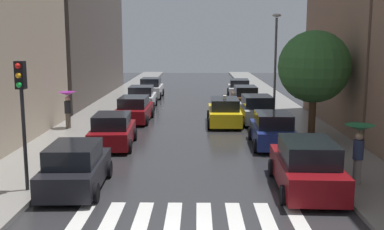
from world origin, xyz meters
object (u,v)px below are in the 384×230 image
object	(u,v)px
parked_car_left_fifth	(151,88)
parked_car_right_second	(273,130)
parked_car_left_fourth	(142,98)
parked_car_right_fourth	(245,98)
parked_car_left_second	(113,131)
pedestrian_near_tree	(67,102)
traffic_light_left_corner	(22,97)
lamp_post_right	(276,56)
parked_car_left_third	(134,110)
street_tree_right	(314,67)
parked_car_right_third	(257,110)
taxi_midroad	(224,112)
pedestrian_by_kerb	(359,141)
parked_car_right_fifth	(239,89)
parked_car_right_nearest	(306,167)
parked_car_left_nearest	(75,168)

from	to	relation	value
parked_car_left_fifth	parked_car_right_second	size ratio (longest dim) A/B	1.01
parked_car_left_fourth	parked_car_right_second	size ratio (longest dim) A/B	0.99
parked_car_left_fifth	parked_car_right_fourth	size ratio (longest dim) A/B	0.96
parked_car_right_fourth	parked_car_left_second	bearing A→B (deg)	148.15
pedestrian_near_tree	traffic_light_left_corner	xyz separation A→B (m)	(1.63, -10.71, 1.65)
parked_car_left_second	lamp_post_right	world-z (taller)	lamp_post_right
parked_car_left_third	street_tree_right	size ratio (longest dim) A/B	0.81
parked_car_right_fourth	traffic_light_left_corner	bearing A→B (deg)	154.10
parked_car_left_second	parked_car_left_fourth	bearing A→B (deg)	-2.02
parked_car_right_third	pedestrian_near_tree	xyz separation A→B (m)	(-11.00, -2.70, 0.84)
taxi_midroad	traffic_light_left_corner	xyz separation A→B (m)	(-7.33, -12.66, 2.52)
pedestrian_by_kerb	parked_car_right_third	bearing A→B (deg)	134.57
lamp_post_right	parked_car_right_fourth	bearing A→B (deg)	122.84
parked_car_right_fifth	traffic_light_left_corner	distance (m)	27.89
parked_car_right_nearest	pedestrian_by_kerb	xyz separation A→B (m)	(1.86, 0.33, 0.83)
parked_car_right_nearest	taxi_midroad	distance (m)	12.29
parked_car_left_nearest	pedestrian_by_kerb	bearing A→B (deg)	-89.72
pedestrian_near_tree	parked_car_left_nearest	bearing A→B (deg)	130.79
parked_car_left_nearest	parked_car_right_fourth	distance (m)	20.37
parked_car_right_third	traffic_light_left_corner	size ratio (longest dim) A/B	0.99
parked_car_right_fifth	parked_car_left_fourth	bearing A→B (deg)	133.85
parked_car_left_third	parked_car_left_fifth	distance (m)	11.89
taxi_midroad	parked_car_right_second	bearing A→B (deg)	-159.70
lamp_post_right	parked_car_left_third	bearing A→B (deg)	-161.84
pedestrian_by_kerb	traffic_light_left_corner	distance (m)	11.44
parked_car_right_fifth	street_tree_right	xyz separation A→B (m)	(2.09, -17.85, 3.02)
pedestrian_by_kerb	traffic_light_left_corner	size ratio (longest dim) A/B	0.48
parked_car_left_nearest	parked_car_left_fifth	bearing A→B (deg)	-2.11
parked_car_left_fourth	traffic_light_left_corner	bearing A→B (deg)	174.53
parked_car_left_third	parked_car_left_fourth	xyz separation A→B (m)	(-0.22, 5.57, 0.04)
parked_car_left_third	taxi_midroad	distance (m)	5.69
parked_car_left_third	pedestrian_by_kerb	world-z (taller)	pedestrian_by_kerb
parked_car_right_third	traffic_light_left_corner	xyz separation A→B (m)	(-9.37, -13.40, 2.49)
parked_car_left_second	taxi_midroad	size ratio (longest dim) A/B	0.89
parked_car_right_fifth	pedestrian_near_tree	size ratio (longest dim) A/B	2.20
parked_car_right_fifth	taxi_midroad	xyz separation A→B (m)	(-2.09, -13.47, 0.02)
lamp_post_right	parked_car_right_fifth	bearing A→B (deg)	99.45
parked_car_left_nearest	traffic_light_left_corner	size ratio (longest dim) A/B	0.97
pedestrian_by_kerb	parked_car_right_fourth	bearing A→B (deg)	132.09
traffic_light_left_corner	street_tree_right	bearing A→B (deg)	35.71
street_tree_right	traffic_light_left_corner	distance (m)	14.19
taxi_midroad	pedestrian_near_tree	xyz separation A→B (m)	(-8.96, -1.96, 0.87)
parked_car_right_second	taxi_midroad	distance (m)	5.95
parked_car_left_third	parked_car_left_second	bearing A→B (deg)	-179.87
parked_car_left_third	parked_car_right_third	world-z (taller)	parked_car_right_third
parked_car_right_nearest	parked_car_right_fourth	bearing A→B (deg)	2.66
parked_car_left_fourth	lamp_post_right	world-z (taller)	lamp_post_right
parked_car_right_fifth	parked_car_left_nearest	bearing A→B (deg)	165.48
parked_car_left_nearest	street_tree_right	world-z (taller)	street_tree_right
parked_car_left_fifth	parked_car_left_fourth	bearing A→B (deg)	179.84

